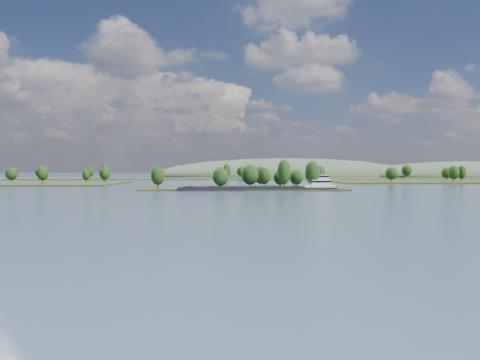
{
  "coord_description": "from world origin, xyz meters",
  "views": [
    {
      "loc": [
        -6.45,
        -50.32,
        10.73
      ],
      "look_at": [
        -2.72,
        130.0,
        6.0
      ],
      "focal_mm": 35.0,
      "sensor_mm": 36.0,
      "label": 1
    }
  ],
  "objects": [
    {
      "name": "cargo_barge",
      "position": [
        11.74,
        170.3,
        1.27
      ],
      "size": [
        75.14,
        13.99,
        10.1
      ],
      "color": "black",
      "rests_on": "ground"
    },
    {
      "name": "back_shoreline",
      "position": [
        9.45,
        399.83,
        0.71
      ],
      "size": [
        900.0,
        60.0,
        16.0
      ],
      "color": "#273015",
      "rests_on": "ground"
    },
    {
      "name": "ground",
      "position": [
        0.0,
        120.0,
        0.0
      ],
      "size": [
        1800.0,
        1800.0,
        0.0
      ],
      "primitive_type": "plane",
      "color": "#384D61",
      "rests_on": "ground"
    },
    {
      "name": "hill_west",
      "position": [
        60.0,
        500.0,
        0.0
      ],
      "size": [
        320.0,
        160.0,
        44.0
      ],
      "primitive_type": "ellipsoid",
      "color": "#3B4C34",
      "rests_on": "ground"
    },
    {
      "name": "tree_island",
      "position": [
        5.69,
        178.62,
        4.0
      ],
      "size": [
        100.0,
        30.99,
        15.32
      ],
      "color": "#273015",
      "rests_on": "ground"
    },
    {
      "name": "hill_east",
      "position": [
        260.0,
        470.0,
        0.0
      ],
      "size": [
        260.0,
        140.0,
        36.0
      ],
      "primitive_type": "ellipsoid",
      "color": "#3B4C34",
      "rests_on": "ground"
    }
  ]
}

